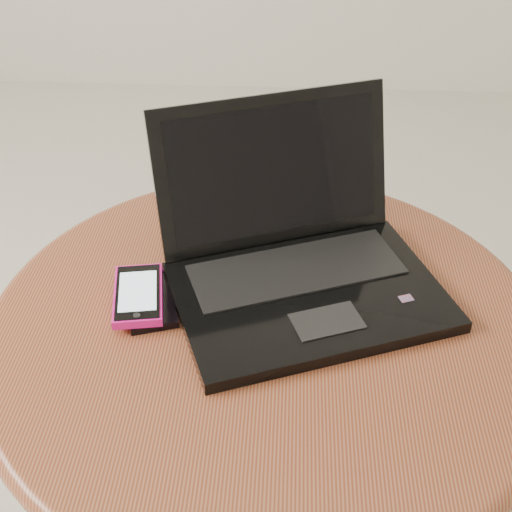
{
  "coord_description": "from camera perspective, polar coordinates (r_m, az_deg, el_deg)",
  "views": [
    {
      "loc": [
        -0.04,
        -0.62,
        1.13
      ],
      "look_at": [
        -0.08,
        0.08,
        0.61
      ],
      "focal_mm": 49.91,
      "sensor_mm": 36.0,
      "label": 1
    }
  ],
  "objects": [
    {
      "name": "laptop",
      "position": [
        0.9,
        3.38,
        -0.18
      ],
      "size": [
        0.4,
        0.38,
        0.21
      ],
      "color": "black",
      "rests_on": "table"
    },
    {
      "name": "table",
      "position": [
        0.96,
        0.74,
        -10.08
      ],
      "size": [
        0.7,
        0.7,
        0.55
      ],
      "color": "#583113",
      "rests_on": "ground"
    },
    {
      "name": "phone_pink",
      "position": [
        0.89,
        -9.42,
        -3.09
      ],
      "size": [
        0.08,
        0.12,
        0.01
      ],
      "color": "#F31794",
      "rests_on": "phone_black"
    },
    {
      "name": "phone_black",
      "position": [
        0.9,
        -8.58,
        -3.49
      ],
      "size": [
        0.09,
        0.12,
        0.01
      ],
      "color": "black",
      "rests_on": "table"
    }
  ]
}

